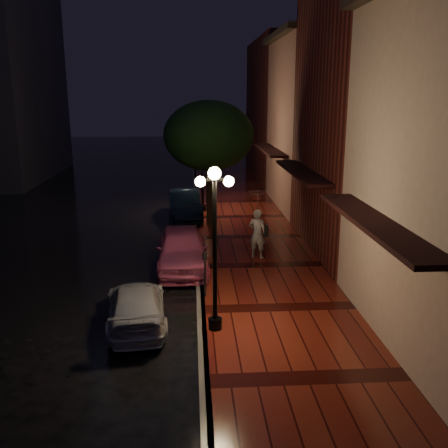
% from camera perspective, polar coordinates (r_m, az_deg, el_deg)
% --- Properties ---
extents(ground, '(120.00, 120.00, 0.00)m').
position_cam_1_polar(ground, '(18.17, -2.87, -5.29)').
color(ground, black).
rests_on(ground, ground).
extents(sidewalk, '(4.50, 60.00, 0.15)m').
position_cam_1_polar(sidewalk, '(18.31, 4.21, -4.90)').
color(sidewalk, '#48110C').
rests_on(sidewalk, ground).
extents(curb, '(0.25, 60.00, 0.15)m').
position_cam_1_polar(curb, '(18.14, -2.88, -5.06)').
color(curb, '#595451').
rests_on(curb, ground).
extents(storefront_mid, '(5.00, 8.00, 11.00)m').
position_cam_1_polar(storefront_mid, '(20.42, 17.34, 12.06)').
color(storefront_mid, '#511914').
rests_on(storefront_mid, ground).
extents(storefront_far, '(5.00, 8.00, 9.00)m').
position_cam_1_polar(storefront_far, '(28.08, 11.36, 10.89)').
color(storefront_far, '#8C5951').
rests_on(storefront_far, ground).
extents(storefront_extra, '(5.00, 12.00, 10.00)m').
position_cam_1_polar(storefront_extra, '(37.80, 7.45, 12.67)').
color(storefront_extra, '#511914').
rests_on(storefront_extra, ground).
extents(streetlamp_near, '(0.96, 0.36, 4.31)m').
position_cam_1_polar(streetlamp_near, '(12.62, -1.06, -1.84)').
color(streetlamp_near, black).
rests_on(streetlamp_near, sidewalk).
extents(streetlamp_far, '(0.96, 0.36, 4.31)m').
position_cam_1_polar(streetlamp_far, '(26.34, -2.50, 6.77)').
color(streetlamp_far, black).
rests_on(streetlamp_far, sidewalk).
extents(street_tree, '(4.16, 4.16, 5.80)m').
position_cam_1_polar(street_tree, '(23.18, -1.73, 9.81)').
color(street_tree, black).
rests_on(street_tree, sidewalk).
extents(pink_car, '(1.95, 4.55, 1.53)m').
position_cam_1_polar(pink_car, '(18.08, -4.82, -2.86)').
color(pink_car, '#C7527D').
rests_on(pink_car, ground).
extents(navy_car, '(1.87, 4.51, 1.45)m').
position_cam_1_polar(navy_car, '(25.59, -4.53, 2.25)').
color(navy_car, black).
rests_on(navy_car, ground).
extents(silver_car, '(1.98, 4.00, 1.12)m').
position_cam_1_polar(silver_car, '(14.04, -9.98, -9.18)').
color(silver_car, '#ACABB2').
rests_on(silver_car, ground).
extents(woman_with_umbrella, '(1.10, 1.12, 2.64)m').
position_cam_1_polar(woman_with_umbrella, '(18.61, 3.88, 1.27)').
color(woman_with_umbrella, white).
rests_on(woman_with_umbrella, sidewalk).
extents(parking_meter, '(0.16, 0.14, 1.40)m').
position_cam_1_polar(parking_meter, '(15.25, -2.18, -5.24)').
color(parking_meter, black).
rests_on(parking_meter, sidewalk).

